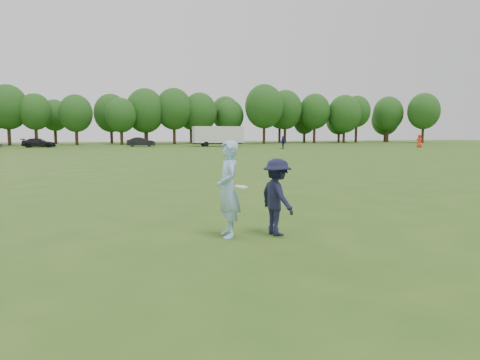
{
  "coord_description": "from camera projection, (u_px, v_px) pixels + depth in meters",
  "views": [
    {
      "loc": [
        -2.38,
        -8.29,
        2.21
      ],
      "look_at": [
        0.37,
        1.3,
        1.1
      ],
      "focal_mm": 32.0,
      "sensor_mm": 36.0,
      "label": 1
    }
  ],
  "objects": [
    {
      "name": "field_cone",
      "position": [
        319.0,
        148.0,
        56.12
      ],
      "size": [
        0.28,
        0.28,
        0.3
      ],
      "primitive_type": "cone",
      "color": "#F05F0C",
      "rests_on": "ground"
    },
    {
      "name": "ground",
      "position": [
        240.0,
        240.0,
        8.81
      ],
      "size": [
        200.0,
        200.0,
        0.0
      ],
      "primitive_type": "plane",
      "color": "#2D5517",
      "rests_on": "ground"
    },
    {
      "name": "cargo_trailer",
      "position": [
        218.0,
        135.0,
        68.79
      ],
      "size": [
        9.0,
        2.75,
        3.2
      ],
      "color": "white",
      "rests_on": "ground"
    },
    {
      "name": "defender",
      "position": [
        277.0,
        197.0,
        9.19
      ],
      "size": [
        0.8,
        1.17,
        1.66
      ],
      "primitive_type": "imported",
      "rotation": [
        0.0,
        0.0,
        1.75
      ],
      "color": "#181935",
      "rests_on": "ground"
    },
    {
      "name": "car_d",
      "position": [
        39.0,
        143.0,
        63.67
      ],
      "size": [
        4.87,
        2.39,
        1.36
      ],
      "primitive_type": "imported",
      "rotation": [
        0.0,
        0.0,
        1.46
      ],
      "color": "black",
      "rests_on": "ground"
    },
    {
      "name": "treeline",
      "position": [
        144.0,
        111.0,
        82.37
      ],
      "size": [
        130.35,
        18.39,
        11.74
      ],
      "color": "#332114",
      "rests_on": "ground"
    },
    {
      "name": "thrower",
      "position": [
        228.0,
        189.0,
        9.0
      ],
      "size": [
        0.5,
        0.75,
        2.04
      ],
      "primitive_type": "imported",
      "rotation": [
        0.0,
        0.0,
        -1.58
      ],
      "color": "#98C5EB",
      "rests_on": "ground"
    },
    {
      "name": "player_far_b",
      "position": [
        283.0,
        142.0,
        58.83
      ],
      "size": [
        0.53,
        1.06,
        1.74
      ],
      "primitive_type": "imported",
      "rotation": [
        0.0,
        0.0,
        -1.47
      ],
      "color": "navy",
      "rests_on": "ground"
    },
    {
      "name": "car_f",
      "position": [
        141.0,
        142.0,
        67.43
      ],
      "size": [
        4.5,
        1.69,
        1.47
      ],
      "primitive_type": "imported",
      "rotation": [
        0.0,
        0.0,
        1.54
      ],
      "color": "black",
      "rests_on": "ground"
    },
    {
      "name": "player_far_c",
      "position": [
        419.0,
        141.0,
        63.65
      ],
      "size": [
        1.12,
        0.94,
        1.95
      ],
      "primitive_type": "imported",
      "rotation": [
        0.0,
        0.0,
        2.74
      ],
      "color": "red",
      "rests_on": "ground"
    },
    {
      "name": "disc_in_play",
      "position": [
        241.0,
        187.0,
        8.82
      ],
      "size": [
        0.32,
        0.33,
        0.07
      ],
      "color": "white",
      "rests_on": "ground"
    }
  ]
}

